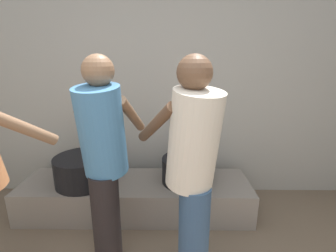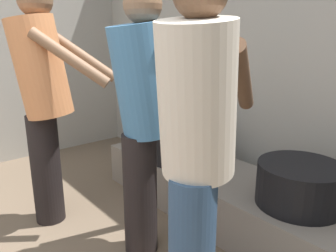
# 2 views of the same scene
# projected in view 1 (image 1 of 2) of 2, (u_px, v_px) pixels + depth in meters

# --- Properties ---
(block_enclosure_rear) EXTENTS (5.32, 0.20, 2.42)m
(block_enclosure_rear) POSITION_uv_depth(u_px,v_px,m) (161.00, 87.00, 2.70)
(block_enclosure_rear) COLOR #9E998E
(block_enclosure_rear) RESTS_ON ground_plane
(hearth_ledge) EXTENTS (2.24, 0.60, 0.33)m
(hearth_ledge) POSITION_uv_depth(u_px,v_px,m) (136.00, 196.00, 2.48)
(hearth_ledge) COLOR slate
(hearth_ledge) RESTS_ON ground_plane
(cooking_pot_main) EXTENTS (0.53, 0.53, 0.73)m
(cooking_pot_main) POSITION_uv_depth(u_px,v_px,m) (83.00, 170.00, 2.37)
(cooking_pot_main) COLOR black
(cooking_pot_main) RESTS_ON hearth_ledge
(cooking_pot_secondary) EXTENTS (0.49, 0.49, 0.25)m
(cooking_pot_secondary) POSITION_uv_depth(u_px,v_px,m) (187.00, 170.00, 2.40)
(cooking_pot_secondary) COLOR black
(cooking_pot_secondary) RESTS_ON hearth_ledge
(cook_in_cream_shirt) EXTENTS (0.60, 0.72, 1.53)m
(cook_in_cream_shirt) POSITION_uv_depth(u_px,v_px,m) (193.00, 166.00, 1.50)
(cook_in_cream_shirt) COLOR navy
(cook_in_cream_shirt) RESTS_ON ground_plane
(cook_in_blue_shirt) EXTENTS (0.42, 0.69, 1.54)m
(cook_in_blue_shirt) POSITION_uv_depth(u_px,v_px,m) (104.00, 155.00, 1.67)
(cook_in_blue_shirt) COLOR black
(cook_in_blue_shirt) RESTS_ON ground_plane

